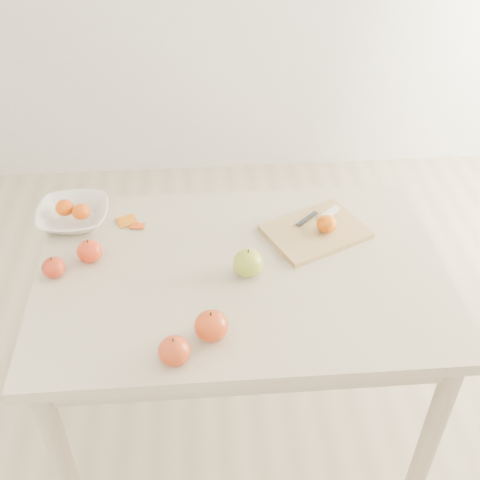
{
  "coord_description": "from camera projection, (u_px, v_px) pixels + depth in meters",
  "views": [
    {
      "loc": [
        -0.1,
        -1.31,
        1.93
      ],
      "look_at": [
        0.0,
        0.05,
        0.82
      ],
      "focal_mm": 45.0,
      "sensor_mm": 36.0,
      "label": 1
    }
  ],
  "objects": [
    {
      "name": "paring_knife",
      "position": [
        326.0,
        213.0,
        1.93
      ],
      "size": [
        0.15,
        0.1,
        0.01
      ],
      "color": "white",
      "rests_on": "cutting_board"
    },
    {
      "name": "apple_green",
      "position": [
        248.0,
        263.0,
        1.73
      ],
      "size": [
        0.09,
        0.09,
        0.08
      ],
      "primitive_type": "ellipsoid",
      "color": "olive",
      "rests_on": "table"
    },
    {
      "name": "fruit_bowl",
      "position": [
        74.0,
        216.0,
        1.92
      ],
      "size": [
        0.23,
        0.23,
        0.06
      ],
      "primitive_type": "imported",
      "color": "white",
      "rests_on": "table"
    },
    {
      "name": "bowl_tangerine_far",
      "position": [
        81.0,
        212.0,
        1.89
      ],
      "size": [
        0.06,
        0.06,
        0.05
      ],
      "primitive_type": "ellipsoid",
      "color": "#D13E07",
      "rests_on": "fruit_bowl"
    },
    {
      "name": "apple_red_b",
      "position": [
        90.0,
        251.0,
        1.77
      ],
      "size": [
        0.08,
        0.08,
        0.07
      ],
      "primitive_type": "ellipsoid",
      "color": "#A10B09",
      "rests_on": "table"
    },
    {
      "name": "board_tangerine",
      "position": [
        327.0,
        224.0,
        1.86
      ],
      "size": [
        0.06,
        0.06,
        0.05
      ],
      "primitive_type": "ellipsoid",
      "color": "#CF5607",
      "rests_on": "cutting_board"
    },
    {
      "name": "table",
      "position": [
        241.0,
        293.0,
        1.83
      ],
      "size": [
        1.2,
        0.8,
        0.75
      ],
      "color": "beige",
      "rests_on": "ground"
    },
    {
      "name": "ground",
      "position": [
        241.0,
        418.0,
        2.24
      ],
      "size": [
        3.5,
        3.5,
        0.0
      ],
      "primitive_type": "plane",
      "color": "#C6B293",
      "rests_on": "ground"
    },
    {
      "name": "cutting_board",
      "position": [
        315.0,
        232.0,
        1.89
      ],
      "size": [
        0.36,
        0.32,
        0.02
      ],
      "primitive_type": "cube",
      "rotation": [
        0.0,
        0.0,
        0.43
      ],
      "color": "tan",
      "rests_on": "table"
    },
    {
      "name": "apple_red_e",
      "position": [
        211.0,
        326.0,
        1.54
      ],
      "size": [
        0.09,
        0.09,
        0.08
      ],
      "primitive_type": "ellipsoid",
      "color": "#9D160B",
      "rests_on": "table"
    },
    {
      "name": "orange_peel_a",
      "position": [
        127.0,
        222.0,
        1.94
      ],
      "size": [
        0.07,
        0.07,
        0.01
      ],
      "primitive_type": "cube",
      "rotation": [
        0.21,
        0.0,
        0.43
      ],
      "color": "#C3650D",
      "rests_on": "table"
    },
    {
      "name": "bowl_tangerine_near",
      "position": [
        65.0,
        208.0,
        1.91
      ],
      "size": [
        0.06,
        0.06,
        0.05
      ],
      "primitive_type": "ellipsoid",
      "color": "#CF5C07",
      "rests_on": "fruit_bowl"
    },
    {
      "name": "orange_peel_b",
      "position": [
        137.0,
        226.0,
        1.92
      ],
      "size": [
        0.05,
        0.04,
        0.01
      ],
      "primitive_type": "cube",
      "rotation": [
        -0.14,
        0.0,
        -0.12
      ],
      "color": "#CD480E",
      "rests_on": "table"
    },
    {
      "name": "apple_red_c",
      "position": [
        174.0,
        351.0,
        1.48
      ],
      "size": [
        0.08,
        0.08,
        0.07
      ],
      "primitive_type": "ellipsoid",
      "color": "maroon",
      "rests_on": "table"
    },
    {
      "name": "apple_red_d",
      "position": [
        54.0,
        268.0,
        1.72
      ],
      "size": [
        0.07,
        0.07,
        0.06
      ],
      "primitive_type": "ellipsoid",
      "color": "#98110A",
      "rests_on": "table"
    }
  ]
}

